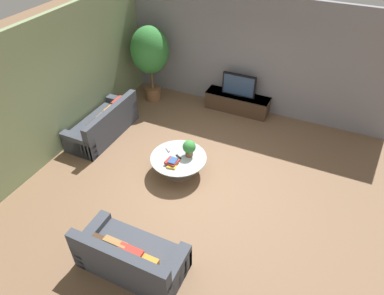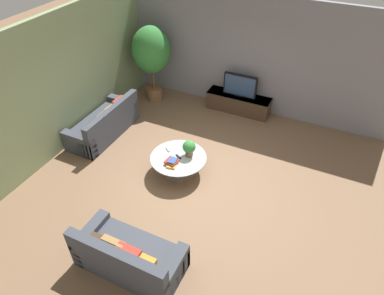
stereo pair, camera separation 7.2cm
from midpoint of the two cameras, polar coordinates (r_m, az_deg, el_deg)
name	(u,v)px [view 1 (the left image)]	position (r m, az deg, el deg)	size (l,w,h in m)	color
ground_plane	(194,178)	(7.37, -0.01, -5.13)	(24.00, 24.00, 0.00)	brown
back_wall_stone	(247,55)	(9.12, 8.93, 15.03)	(7.40, 0.12, 3.00)	gray
side_wall_left	(65,81)	(8.27, -20.70, 10.32)	(0.12, 7.40, 3.00)	gray
media_console	(237,102)	(9.43, 7.33, 7.45)	(1.73, 0.50, 0.48)	#473323
television	(239,85)	(9.17, 7.60, 10.24)	(0.89, 0.13, 0.60)	black
coffee_table	(179,162)	(7.32, -2.53, -2.36)	(1.20, 1.20, 0.43)	#756656
couch_by_wall	(104,125)	(8.69, -14.71, 3.67)	(0.84, 1.96, 0.84)	#3D424C
couch_near_entry	(130,258)	(5.87, -10.58, -17.59)	(1.75, 0.84, 0.84)	#3D424C
potted_palm_tall	(150,53)	(9.45, -7.26, 15.43)	(1.01, 1.01, 2.10)	brown
potted_plant_tabletop	(189,148)	(7.14, -0.76, -0.02)	(0.28, 0.28, 0.37)	brown
book_stack	(173,162)	(7.05, -3.56, -2.46)	(0.28, 0.34, 0.11)	gold
remote_black	(179,157)	(7.23, -2.54, -1.57)	(0.04, 0.16, 0.02)	black
remote_silver	(168,150)	(7.42, -4.33, -0.38)	(0.04, 0.16, 0.02)	gray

